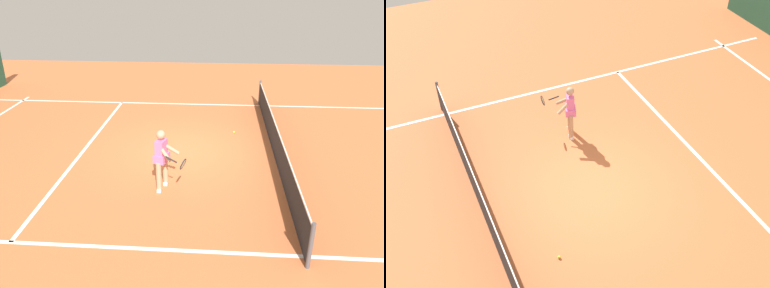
% 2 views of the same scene
% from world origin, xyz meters
% --- Properties ---
extents(ground_plane, '(25.70, 25.70, 0.00)m').
position_xyz_m(ground_plane, '(0.00, 0.00, 0.00)').
color(ground_plane, '#C66638').
extents(service_line_marking, '(9.17, 0.10, 0.01)m').
position_xyz_m(service_line_marking, '(0.00, -3.08, 0.00)').
color(service_line_marking, white).
rests_on(service_line_marking, ground).
extents(sideline_right_marking, '(0.10, 17.77, 0.01)m').
position_xyz_m(sideline_right_marking, '(4.59, 0.00, 0.00)').
color(sideline_right_marking, white).
rests_on(sideline_right_marking, ground).
extents(court_net, '(9.85, 0.08, 0.98)m').
position_xyz_m(court_net, '(0.00, 2.70, 0.46)').
color(court_net, '#4C4C51').
rests_on(court_net, ground).
extents(tennis_player, '(0.97, 0.88, 1.55)m').
position_xyz_m(tennis_player, '(2.25, -0.32, 0.85)').
color(tennis_player, tan).
rests_on(tennis_player, ground).
extents(tennis_ball_near, '(0.07, 0.07, 0.07)m').
position_xyz_m(tennis_ball_near, '(-1.53, 1.55, 0.03)').
color(tennis_ball_near, '#D1E533').
rests_on(tennis_ball_near, ground).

